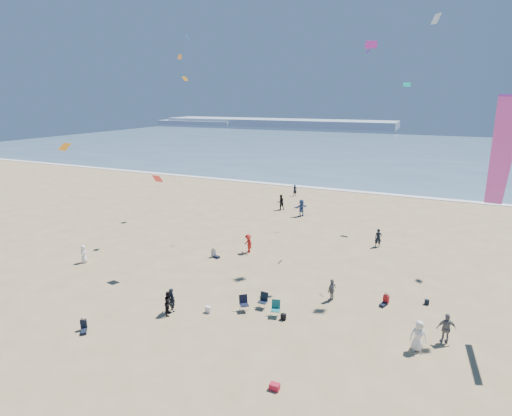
% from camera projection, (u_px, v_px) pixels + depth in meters
% --- Properties ---
extents(ground, '(220.00, 220.00, 0.00)m').
position_uv_depth(ground, '(137.00, 406.00, 17.06)').
color(ground, tan).
rests_on(ground, ground).
extents(ocean, '(220.00, 100.00, 0.06)m').
position_uv_depth(ocean, '(389.00, 151.00, 100.65)').
color(ocean, '#476B84').
rests_on(ocean, ground).
extents(surf_line, '(220.00, 1.20, 0.08)m').
position_uv_depth(surf_line, '(349.00, 191.00, 56.65)').
color(surf_line, white).
rests_on(surf_line, ground).
extents(headland_far, '(110.00, 20.00, 3.20)m').
position_uv_depth(headland_far, '(276.00, 123.00, 189.88)').
color(headland_far, '#7A8EA8').
rests_on(headland_far, ground).
extents(headland_near, '(40.00, 14.00, 2.00)m').
position_uv_depth(headland_near, '(199.00, 122.00, 201.40)').
color(headland_near, '#7A8EA8').
rests_on(headland_near, ground).
extents(standing_flyers, '(35.88, 40.90, 1.92)m').
position_uv_depth(standing_flyers, '(312.00, 258.00, 30.66)').
color(standing_flyers, '#AD1E18').
rests_on(standing_flyers, ground).
extents(seated_group, '(16.23, 18.62, 0.84)m').
position_uv_depth(seated_group, '(239.00, 336.00, 21.35)').
color(seated_group, white).
rests_on(seated_group, ground).
extents(chair_cluster, '(2.79, 1.53, 1.00)m').
position_uv_depth(chair_cluster, '(261.00, 305.00, 24.48)').
color(chair_cluster, black).
rests_on(chair_cluster, ground).
extents(white_tote, '(0.35, 0.20, 0.40)m').
position_uv_depth(white_tote, '(208.00, 310.00, 24.49)').
color(white_tote, white).
rests_on(white_tote, ground).
extents(black_backpack, '(0.30, 0.22, 0.38)m').
position_uv_depth(black_backpack, '(283.00, 317.00, 23.70)').
color(black_backpack, black).
rests_on(black_backpack, ground).
extents(cooler, '(0.45, 0.30, 0.30)m').
position_uv_depth(cooler, '(275.00, 387.00, 18.01)').
color(cooler, '#B4192F').
rests_on(cooler, ground).
extents(navy_bag, '(0.28, 0.18, 0.34)m').
position_uv_depth(navy_bag, '(427.00, 302.00, 25.46)').
color(navy_bag, black).
rests_on(navy_bag, ground).
extents(kites_aloft, '(33.07, 42.02, 28.88)m').
position_uv_depth(kites_aloft, '(424.00, 58.00, 19.67)').
color(kites_aloft, '#FF75D5').
rests_on(kites_aloft, ground).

